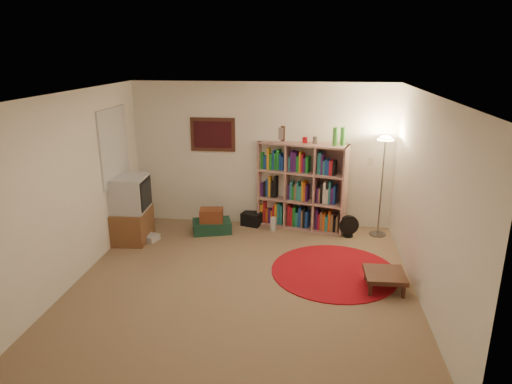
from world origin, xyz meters
The scene contains 12 objects.
room centered at (-0.05, 0.05, 1.26)m, with size 4.54×4.54×2.54m.
bookshelf centered at (0.70, 2.15, 0.73)m, with size 1.57×0.81×1.81m.
floor_lamp centered at (2.02, 1.92, 1.41)m, with size 0.40×0.40×1.69m.
floor_fan centered at (1.51, 1.78, 0.19)m, with size 0.34×0.21×0.38m.
tv_stand centered at (-2.01, 1.24, 0.52)m, with size 0.56×0.77×1.08m.
dvd_box centered at (-1.75, 1.24, 0.05)m, with size 0.34×0.31×0.10m.
suitcase centered at (-0.80, 1.72, 0.10)m, with size 0.73×0.58×0.21m.
wicker_basket centered at (-0.79, 1.68, 0.32)m, with size 0.42×0.33×0.22m.
duffel_bag centered at (-0.16, 2.14, 0.11)m, with size 0.40×0.36×0.23m.
paper_towel centered at (0.24, 1.93, 0.12)m, with size 0.14×0.14×0.23m.
red_rug centered at (1.23, 0.47, 0.01)m, with size 1.78×1.78×0.02m.
side_table centered at (1.85, 0.06, 0.20)m, with size 0.53×0.53×0.24m.
Camera 1 is at (0.83, -5.43, 3.00)m, focal length 32.00 mm.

